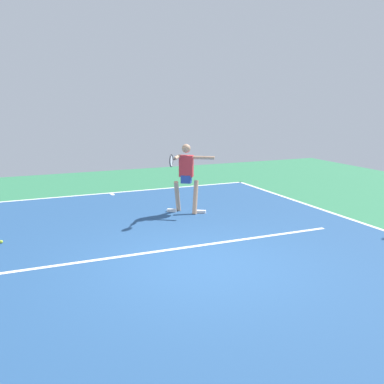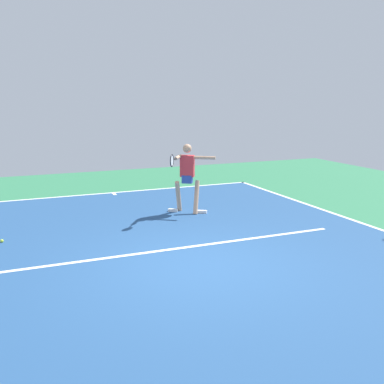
% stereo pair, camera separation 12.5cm
% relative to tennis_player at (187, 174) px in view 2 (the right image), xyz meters
% --- Properties ---
extents(ground_plane, '(21.73, 21.73, 0.00)m').
position_rel_tennis_player_xyz_m(ground_plane, '(1.17, 3.42, -0.98)').
color(ground_plane, '#2D754C').
extents(court_surface, '(9.11, 13.20, 0.00)m').
position_rel_tennis_player_xyz_m(court_surface, '(1.17, 3.42, -0.98)').
color(court_surface, navy).
rests_on(court_surface, ground_plane).
extents(court_line_baseline_near, '(9.11, 0.10, 0.01)m').
position_rel_tennis_player_xyz_m(court_line_baseline_near, '(1.17, -3.13, -0.98)').
color(court_line_baseline_near, white).
rests_on(court_line_baseline_near, ground_plane).
extents(court_line_service, '(6.83, 0.10, 0.01)m').
position_rel_tennis_player_xyz_m(court_line_service, '(1.17, 2.48, -0.98)').
color(court_line_service, white).
rests_on(court_line_service, ground_plane).
extents(court_line_centre_mark, '(0.10, 0.30, 0.01)m').
position_rel_tennis_player_xyz_m(court_line_centre_mark, '(1.17, -2.93, -0.98)').
color(court_line_centre_mark, white).
rests_on(court_line_centre_mark, ground_plane).
extents(tennis_player, '(1.33, 1.09, 1.73)m').
position_rel_tennis_player_xyz_m(tennis_player, '(0.00, 0.00, 0.00)').
color(tennis_player, tan).
rests_on(tennis_player, ground_plane).
extents(tennis_ball_by_sideline, '(0.07, 0.07, 0.07)m').
position_rel_tennis_player_xyz_m(tennis_ball_by_sideline, '(4.29, 0.79, -0.95)').
color(tennis_ball_by_sideline, '#C6E53D').
rests_on(tennis_ball_by_sideline, ground_plane).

